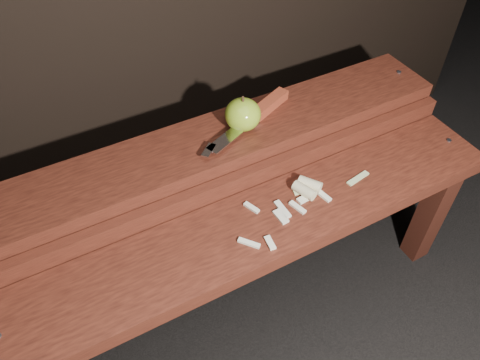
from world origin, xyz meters
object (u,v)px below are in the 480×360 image
bench_front_tier (265,242)px  bench_rear_tier (220,163)px  knife (260,112)px  apple (243,115)px

bench_front_tier → bench_rear_tier: 0.23m
bench_front_tier → knife: knife is taller
bench_front_tier → bench_rear_tier: bearing=90.0°
bench_front_tier → knife: 0.32m
knife → apple: bearing=-162.5°
knife → bench_front_tier: bearing=-116.6°
bench_front_tier → apple: bearing=73.8°
knife → bench_rear_tier: bearing=-169.8°
bench_front_tier → apple: size_ratio=13.36×
bench_rear_tier → apple: bearing=3.7°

